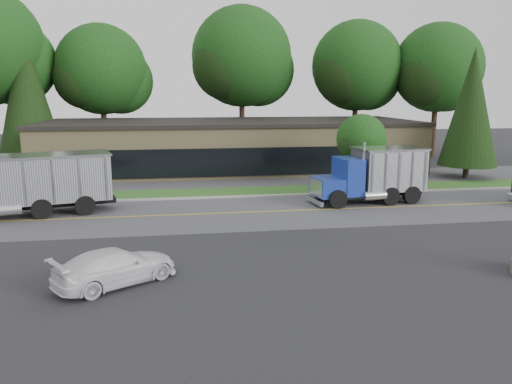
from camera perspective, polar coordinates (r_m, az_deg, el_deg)
The scene contains 17 objects.
ground at distance 19.72m, azimuth -0.56°, elevation -8.57°, with size 140.00×140.00×0.00m, color #2E2E33.
road at distance 28.29m, azimuth -3.20°, elevation -2.44°, with size 60.00×8.00×0.02m, color #5A5A5F.
center_line at distance 28.29m, azimuth -3.20°, elevation -2.44°, with size 60.00×0.12×0.01m, color gold.
curb at distance 32.37m, azimuth -3.94°, elevation -0.70°, with size 60.00×0.30×0.12m, color #9E9E99.
grass_verge at distance 34.13m, azimuth -4.20°, elevation -0.08°, with size 60.00×3.40×0.03m, color #295C1F.
far_parking at distance 39.03m, azimuth -4.81°, elevation 1.35°, with size 60.00×7.00×0.02m, color #5A5A5F.
strip_mall at distance 44.85m, azimuth -2.85°, elevation 5.24°, with size 32.00×12.00×4.00m, color tan.
tree_far_b at distance 53.00m, azimuth -17.09°, elevation 12.78°, with size 9.38×8.83×13.39m.
tree_far_c at distance 53.03m, azimuth -1.49°, elevation 14.67°, with size 10.82×10.18×15.43m.
tree_far_d at distance 54.86m, azimuth 11.53°, elevation 13.48°, with size 9.91×9.33×14.14m.
tree_far_e at distance 56.32m, azimuth 20.10°, elevation 12.74°, with size 9.67×9.10×13.79m.
evergreen_left at distance 50.16m, azimuth -24.71°, elevation 10.50°, with size 5.53×5.53×12.56m.
evergreen_right at distance 42.86m, azimuth 23.37°, elevation 8.88°, with size 4.47×4.47×10.17m.
tree_verge at distance 35.90m, azimuth 12.00°, elevation 5.67°, with size 3.70×3.48×5.27m.
dump_truck_red at distance 30.09m, azimuth -24.99°, elevation 0.87°, with size 10.84×5.07×3.36m.
dump_truck_blue at distance 31.70m, azimuth 13.36°, elevation 2.07°, with size 7.14×3.35×3.36m.
rally_car at distance 18.57m, azimuth -15.73°, elevation -8.20°, with size 1.79×4.41×1.28m, color silver.
Camera 1 is at (-2.67, -18.36, 6.69)m, focal length 35.00 mm.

